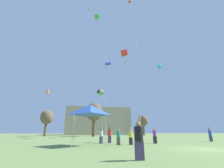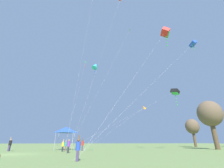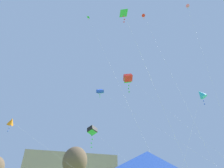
{
  "view_description": "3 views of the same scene",
  "coord_description": "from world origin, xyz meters",
  "px_view_note": "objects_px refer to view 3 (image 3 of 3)",
  "views": [
    {
      "loc": [
        -9.46,
        -11.09,
        1.31
      ],
      "look_at": [
        -4.86,
        13.35,
        9.23
      ],
      "focal_mm": 24.0,
      "sensor_mm": 36.0,
      "label": 1
    },
    {
      "loc": [
        20.91,
        8.62,
        1.41
      ],
      "look_at": [
        -3.04,
        12.2,
        10.74
      ],
      "focal_mm": 24.0,
      "sensor_mm": 36.0,
      "label": 2
    },
    {
      "loc": [
        -13.83,
        -3.04,
        2.47
      ],
      "look_at": [
        -7.27,
        12.64,
        12.53
      ],
      "focal_mm": 28.0,
      "sensor_mm": 36.0,
      "label": 3
    }
  ],
  "objects_px": {
    "kite_blue_box_2": "(100,91)",
    "kite_orange_diamond_7": "(11,122)",
    "kite_black_box_0": "(92,131)",
    "kite_green_delta_4": "(90,21)",
    "kite_pink_diamond_3": "(187,6)",
    "festival_tent": "(148,163)",
    "kite_green_delta_8": "(124,15)",
    "kite_red_diamond_5": "(143,15)",
    "kite_red_box_6": "(128,78)",
    "kite_cyan_diamond_1": "(201,94)"
  },
  "relations": [
    {
      "from": "kite_green_delta_4",
      "to": "kite_blue_box_2",
      "type": "bearing_deg",
      "value": 62.95
    },
    {
      "from": "kite_cyan_diamond_1",
      "to": "kite_green_delta_4",
      "type": "bearing_deg",
      "value": 144.92
    },
    {
      "from": "kite_green_delta_8",
      "to": "kite_blue_box_2",
      "type": "bearing_deg",
      "value": 76.97
    },
    {
      "from": "kite_green_delta_8",
      "to": "kite_black_box_0",
      "type": "bearing_deg",
      "value": 81.6
    },
    {
      "from": "festival_tent",
      "to": "kite_black_box_0",
      "type": "height_order",
      "value": "kite_black_box_0"
    },
    {
      "from": "kite_pink_diamond_3",
      "to": "kite_red_box_6",
      "type": "xyz_separation_m",
      "value": [
        -4.29,
        13.22,
        -7.1
      ]
    },
    {
      "from": "kite_orange_diamond_7",
      "to": "kite_cyan_diamond_1",
      "type": "bearing_deg",
      "value": -35.79
    },
    {
      "from": "kite_blue_box_2",
      "to": "kite_red_diamond_5",
      "type": "bearing_deg",
      "value": -82.4
    },
    {
      "from": "festival_tent",
      "to": "kite_orange_diamond_7",
      "type": "distance_m",
      "value": 21.63
    },
    {
      "from": "kite_pink_diamond_3",
      "to": "kite_cyan_diamond_1",
      "type": "bearing_deg",
      "value": 169.8
    },
    {
      "from": "festival_tent",
      "to": "kite_green_delta_8",
      "type": "relative_size",
      "value": 0.22
    },
    {
      "from": "kite_blue_box_2",
      "to": "kite_red_box_6",
      "type": "xyz_separation_m",
      "value": [
        2.94,
        -7.86,
        -0.38
      ]
    },
    {
      "from": "festival_tent",
      "to": "kite_cyan_diamond_1",
      "type": "bearing_deg",
      "value": 22.89
    },
    {
      "from": "kite_blue_box_2",
      "to": "kite_orange_diamond_7",
      "type": "distance_m",
      "value": 19.32
    },
    {
      "from": "kite_red_diamond_5",
      "to": "kite_red_box_6",
      "type": "xyz_separation_m",
      "value": [
        0.78,
        8.32,
        -8.06
      ]
    },
    {
      "from": "kite_blue_box_2",
      "to": "kite_green_delta_4",
      "type": "xyz_separation_m",
      "value": [
        -6.45,
        -12.64,
        6.08
      ]
    },
    {
      "from": "kite_red_diamond_5",
      "to": "kite_green_delta_8",
      "type": "height_order",
      "value": "kite_red_diamond_5"
    },
    {
      "from": "festival_tent",
      "to": "kite_orange_diamond_7",
      "type": "xyz_separation_m",
      "value": [
        -8.71,
        18.66,
        6.61
      ]
    },
    {
      "from": "kite_blue_box_2",
      "to": "kite_pink_diamond_3",
      "type": "distance_m",
      "value": 23.28
    },
    {
      "from": "kite_red_diamond_5",
      "to": "kite_pink_diamond_3",
      "type": "bearing_deg",
      "value": -44.07
    },
    {
      "from": "kite_blue_box_2",
      "to": "kite_orange_diamond_7",
      "type": "bearing_deg",
      "value": -155.6
    },
    {
      "from": "festival_tent",
      "to": "kite_blue_box_2",
      "type": "xyz_separation_m",
      "value": [
        5.82,
        25.25,
        17.49
      ]
    },
    {
      "from": "kite_green_delta_4",
      "to": "festival_tent",
      "type": "bearing_deg",
      "value": -87.14
    },
    {
      "from": "festival_tent",
      "to": "kite_blue_box_2",
      "type": "bearing_deg",
      "value": 77.02
    },
    {
      "from": "festival_tent",
      "to": "kite_green_delta_4",
      "type": "bearing_deg",
      "value": 92.86
    },
    {
      "from": "kite_pink_diamond_3",
      "to": "kite_green_delta_4",
      "type": "distance_m",
      "value": 16.09
    },
    {
      "from": "kite_green_delta_8",
      "to": "festival_tent",
      "type": "bearing_deg",
      "value": -102.53
    },
    {
      "from": "kite_cyan_diamond_1",
      "to": "kite_blue_box_2",
      "type": "relative_size",
      "value": 0.52
    },
    {
      "from": "kite_blue_box_2",
      "to": "kite_orange_diamond_7",
      "type": "height_order",
      "value": "kite_blue_box_2"
    },
    {
      "from": "kite_black_box_0",
      "to": "festival_tent",
      "type": "bearing_deg",
      "value": -98.92
    },
    {
      "from": "kite_red_diamond_5",
      "to": "kite_green_delta_8",
      "type": "distance_m",
      "value": 14.91
    },
    {
      "from": "kite_green_delta_4",
      "to": "kite_orange_diamond_7",
      "type": "distance_m",
      "value": 19.73
    },
    {
      "from": "festival_tent",
      "to": "kite_green_delta_4",
      "type": "height_order",
      "value": "kite_green_delta_4"
    },
    {
      "from": "festival_tent",
      "to": "kite_pink_diamond_3",
      "type": "relative_size",
      "value": 0.14
    },
    {
      "from": "kite_black_box_0",
      "to": "kite_cyan_diamond_1",
      "type": "xyz_separation_m",
      "value": [
        7.54,
        -16.34,
        0.65
      ]
    },
    {
      "from": "kite_green_delta_4",
      "to": "kite_green_delta_8",
      "type": "xyz_separation_m",
      "value": [
        1.21,
        -10.01,
        -9.61
      ]
    },
    {
      "from": "festival_tent",
      "to": "kite_pink_diamond_3",
      "type": "bearing_deg",
      "value": 17.73
    },
    {
      "from": "kite_green_delta_4",
      "to": "kite_pink_diamond_3",
      "type": "bearing_deg",
      "value": -31.7
    },
    {
      "from": "kite_pink_diamond_3",
      "to": "kite_red_diamond_5",
      "type": "bearing_deg",
      "value": 135.93
    },
    {
      "from": "festival_tent",
      "to": "kite_green_delta_8",
      "type": "distance_m",
      "value": 14.21
    },
    {
      "from": "kite_green_delta_8",
      "to": "kite_pink_diamond_3",
      "type": "bearing_deg",
      "value": 7.15
    },
    {
      "from": "kite_red_diamond_5",
      "to": "kite_orange_diamond_7",
      "type": "height_order",
      "value": "kite_red_diamond_5"
    },
    {
      "from": "kite_black_box_0",
      "to": "kite_blue_box_2",
      "type": "height_order",
      "value": "kite_blue_box_2"
    },
    {
      "from": "kite_red_box_6",
      "to": "kite_cyan_diamond_1",
      "type": "bearing_deg",
      "value": -80.84
    },
    {
      "from": "kite_green_delta_4",
      "to": "kite_green_delta_8",
      "type": "height_order",
      "value": "kite_green_delta_4"
    },
    {
      "from": "kite_orange_diamond_7",
      "to": "kite_green_delta_8",
      "type": "relative_size",
      "value": 0.89
    },
    {
      "from": "kite_black_box_0",
      "to": "kite_cyan_diamond_1",
      "type": "height_order",
      "value": "kite_cyan_diamond_1"
    },
    {
      "from": "kite_black_box_0",
      "to": "kite_green_delta_4",
      "type": "relative_size",
      "value": 0.73
    },
    {
      "from": "kite_pink_diamond_3",
      "to": "kite_green_delta_8",
      "type": "distance_m",
      "value": 16.22
    },
    {
      "from": "festival_tent",
      "to": "kite_green_delta_4",
      "type": "relative_size",
      "value": 0.14
    }
  ]
}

